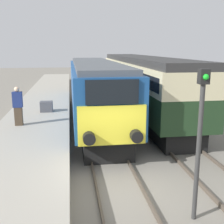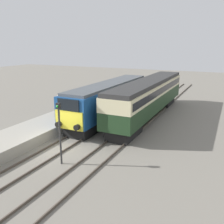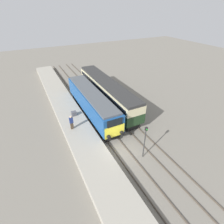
# 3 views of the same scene
# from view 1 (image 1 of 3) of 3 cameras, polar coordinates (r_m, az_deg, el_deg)

# --- Properties ---
(ground_plane) EXTENTS (120.00, 120.00, 0.00)m
(ground_plane) POSITION_cam_1_polar(r_m,az_deg,el_deg) (9.29, 1.52, -15.68)
(ground_plane) COLOR slate
(platform_left) EXTENTS (3.50, 50.00, 0.82)m
(platform_left) POSITION_cam_1_polar(r_m,az_deg,el_deg) (16.64, -14.65, -1.59)
(platform_left) COLOR #9E998C
(platform_left) RESTS_ON ground_plane
(rails_near_track) EXTENTS (1.51, 60.00, 0.14)m
(rails_near_track) POSITION_cam_1_polar(r_m,az_deg,el_deg) (13.82, -2.08, -5.59)
(rails_near_track) COLOR #4C4238
(rails_near_track) RESTS_ON ground_plane
(rails_far_track) EXTENTS (1.50, 60.00, 0.14)m
(rails_far_track) POSITION_cam_1_polar(r_m,az_deg,el_deg) (14.58, 11.37, -4.86)
(rails_far_track) COLOR #4C4238
(rails_far_track) RESTS_ON ground_plane
(locomotive) EXTENTS (2.70, 14.71, 3.67)m
(locomotive) POSITION_cam_1_polar(r_m,az_deg,el_deg) (16.98, -3.55, 4.78)
(locomotive) COLOR black
(locomotive) RESTS_ON ground_plane
(passenger_carriage) EXTENTS (2.75, 17.10, 3.88)m
(passenger_carriage) POSITION_cam_1_polar(r_m,az_deg,el_deg) (19.57, 5.92, 6.65)
(passenger_carriage) COLOR black
(passenger_carriage) RESTS_ON ground_plane
(person_on_platform) EXTENTS (0.44, 0.26, 1.86)m
(person_on_platform) POSITION_cam_1_polar(r_m,az_deg,el_deg) (14.01, -18.58, 1.14)
(person_on_platform) COLOR #473828
(person_on_platform) RESTS_ON platform_left
(signal_post) EXTENTS (0.24, 0.28, 3.96)m
(signal_post) POSITION_cam_1_polar(r_m,az_deg,el_deg) (7.32, 17.38, -4.32)
(signal_post) COLOR #333333
(signal_post) RESTS_ON ground_plane
(luggage_crate) EXTENTS (0.70, 0.56, 0.60)m
(luggage_crate) POSITION_cam_1_polar(r_m,az_deg,el_deg) (16.76, -13.18, 1.09)
(luggage_crate) COLOR #4C4C51
(luggage_crate) RESTS_ON platform_left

